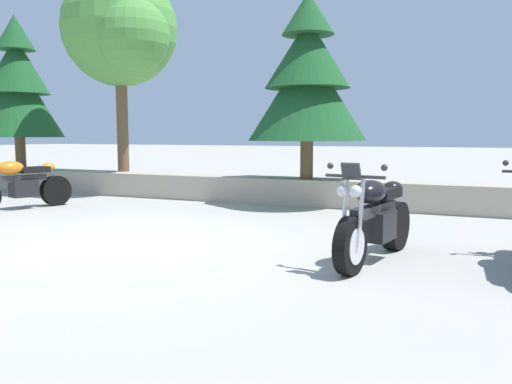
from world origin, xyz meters
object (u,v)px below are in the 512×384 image
at_px(leafy_tree_mid_left, 122,31).
at_px(pine_tree_mid_right, 307,79).
at_px(motorcycle_orange_near_left, 20,185).
at_px(motorcycle_black_centre, 374,220).
at_px(pine_tree_far_left, 17,86).

distance_m(leafy_tree_mid_left, pine_tree_mid_right, 4.97).
xyz_separation_m(motorcycle_orange_near_left, leafy_tree_mid_left, (0.21, 3.06, 3.48)).
bearing_deg(pine_tree_mid_right, leafy_tree_mid_left, 177.14).
bearing_deg(leafy_tree_mid_left, motorcycle_black_centre, -33.09).
distance_m(motorcycle_orange_near_left, pine_tree_far_left, 4.76).
height_order(leafy_tree_mid_left, pine_tree_mid_right, leafy_tree_mid_left).
relative_size(pine_tree_far_left, pine_tree_mid_right, 1.07).
height_order(motorcycle_orange_near_left, leafy_tree_mid_left, leafy_tree_mid_left).
distance_m(motorcycle_black_centre, pine_tree_mid_right, 5.29).
xyz_separation_m(motorcycle_orange_near_left, pine_tree_far_left, (-3.07, 2.84, 2.27)).
xyz_separation_m(pine_tree_far_left, pine_tree_mid_right, (8.06, -0.02, -0.15)).
distance_m(motorcycle_orange_near_left, motorcycle_black_centre, 7.36).
bearing_deg(pine_tree_far_left, motorcycle_orange_near_left, -42.75).
bearing_deg(motorcycle_orange_near_left, leafy_tree_mid_left, 86.02).
xyz_separation_m(motorcycle_black_centre, pine_tree_far_left, (-10.27, 4.34, 2.27)).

